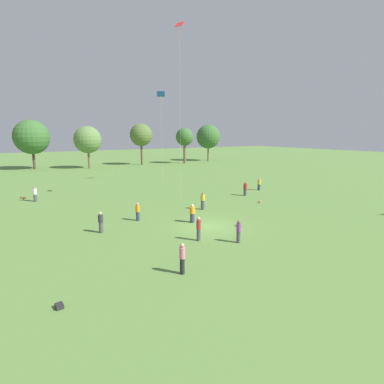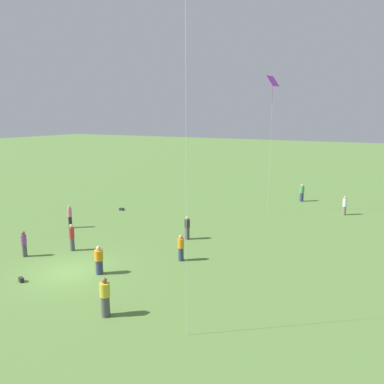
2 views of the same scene
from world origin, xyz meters
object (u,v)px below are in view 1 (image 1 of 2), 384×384
Objects in this scene: person_0 at (192,214)px; dog_0 at (23,198)px; person_2 at (239,231)px; person_10 at (35,194)px; kite_3 at (161,97)px; kite_4 at (180,36)px; person_11 at (245,189)px; picnic_bag_1 at (239,225)px; person_8 at (203,201)px; picnic_bag_2 at (59,306)px; person_1 at (101,222)px; person_4 at (259,184)px; person_5 at (182,258)px; person_7 at (138,212)px; picnic_bag_0 at (261,202)px; person_9 at (199,229)px.

person_0 reaches higher than dog_0.
dog_0 is (-12.57, 23.78, -0.52)m from person_2.
kite_3 reaches higher than person_10.
person_11 is at bearing 99.36° from kite_4.
dog_0 is 25.70m from picnic_bag_1.
picnic_bag_2 is (-15.25, -11.48, -0.79)m from person_8.
person_0 is 0.97× the size of person_1.
dog_0 is (-28.13, 9.58, -0.52)m from person_4.
person_1 is at bearing -6.30° from person_8.
person_1 reaches higher than dog_0.
dog_0 is at bearing 55.58° from person_5.
person_5 is 0.99× the size of person_8.
dog_0 is (-12.33, 17.83, -0.47)m from person_0.
person_7 is 0.09× the size of kite_4.
picnic_bag_2 is at bearing 131.36° from person_5.
picnic_bag_0 is at bearing -37.67° from person_4.
person_0 is 7.70m from person_1.
picnic_bag_1 is (2.79, -2.95, -0.67)m from person_0.
kite_3 is (6.96, 26.82, 12.26)m from person_2.
person_5 reaches higher than person_10.
kite_3 is 23.53m from dog_0.
person_10 reaches higher than person_1.
person_7 is at bearing -13.89° from person_8.
person_10 is (-5.53, 24.53, -0.08)m from person_5.
picnic_bag_1 is (2.55, 2.99, -0.72)m from person_2.
person_10 is 22.48m from kite_3.
picnic_bag_0 is at bearing -121.08° from person_2.
person_2 is at bearing 71.98° from person_11.
dog_0 is at bearing 81.03° from kite_3.
person_5 reaches higher than picnic_bag_1.
person_8 reaches higher than person_4.
picnic_bag_1 is at bearing -105.86° from dog_0.
picnic_bag_0 is at bearing 149.21° from person_0.
person_5 is 2.81× the size of dog_0.
kite_3 is at bearing -47.91° from person_11.
person_10 is (-14.42, 13.09, -0.05)m from person_8.
person_4 is at bearing 30.54° from picnic_bag_2.
picnic_bag_0 is at bearing -85.87° from dog_0.
kite_4 is at bearing -155.55° from person_0.
picnic_bag_2 is (-27.75, -16.37, -0.74)m from person_4.
person_8 is at bearing -88.49° from person_2.
picnic_bag_1 is at bearing 151.69° from kite_3.
person_4 is 0.09× the size of kite_4.
person_0 is at bearing 164.47° from person_10.
person_11 is at bearing 46.42° from picnic_bag_1.
person_5 is 26.78m from dog_0.
person_9 reaches higher than person_5.
person_1 is 3.88× the size of picnic_bag_2.
person_1 reaches higher than person_2.
picnic_bag_0 is at bearing 40.67° from person_1.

